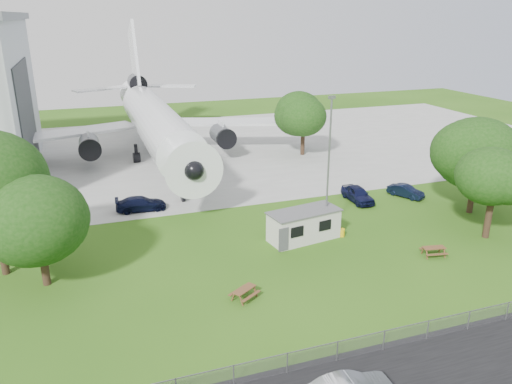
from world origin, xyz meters
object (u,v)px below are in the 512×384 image
object	(u,v)px
picnic_west	(244,299)
picnic_east	(433,256)
airliner	(155,120)
site_cabin	(304,225)

from	to	relation	value
picnic_west	picnic_east	bearing A→B (deg)	-28.93
airliner	picnic_west	size ratio (longest dim) A/B	26.52
picnic_west	picnic_east	distance (m)	16.32
site_cabin	airliner	bearing A→B (deg)	104.80
picnic_west	picnic_east	world-z (taller)	same
airliner	picnic_west	world-z (taller)	airliner
airliner	picnic_east	bearing A→B (deg)	-65.68
picnic_west	picnic_east	size ratio (longest dim) A/B	1.00
picnic_east	airliner	bearing A→B (deg)	124.50
picnic_east	picnic_west	bearing A→B (deg)	-166.04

